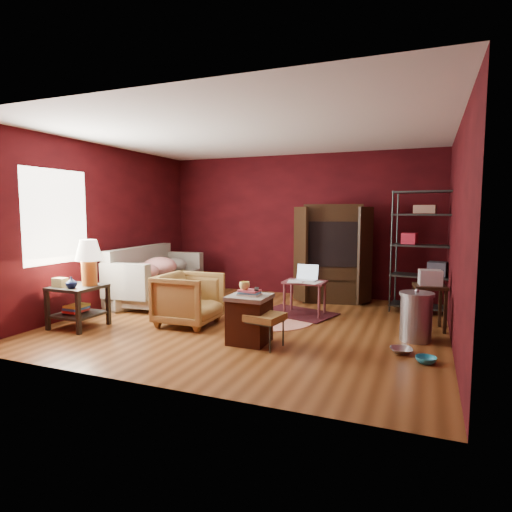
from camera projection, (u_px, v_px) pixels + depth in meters
The scene contains 18 objects.
room at pixel (248, 230), 6.29m from camera, with size 5.54×5.04×2.84m.
sofa at pixel (156, 280), 7.95m from camera, with size 2.04×0.60×0.80m, color gray.
armchair at pixel (189, 297), 6.32m from camera, with size 0.82×0.77×0.85m, color black.
pet_bowl_steel at pixel (402, 343), 5.06m from camera, with size 0.26×0.06×0.26m, color #A9ABAF.
pet_bowl_turquoise at pixel (426, 353), 4.74m from camera, with size 0.23×0.07×0.23m, color teal.
vase at pixel (71, 283), 5.95m from camera, with size 0.16×0.16×0.16m, color #0C1940.
mug at pixel (244, 285), 5.41m from camera, with size 0.13×0.10×0.13m, color #FFEC7C.
side_table at pixel (84, 275), 6.17m from camera, with size 0.65×0.65×1.27m.
sofa_cushions at pixel (154, 277), 7.98m from camera, with size 1.06×2.28×0.93m.
hamper at pixel (250, 318), 5.45m from camera, with size 0.51×0.51×0.71m.
footstool at pixel (265, 318), 5.27m from camera, with size 0.48×0.48×0.42m.
rug_round at pixel (271, 320), 6.61m from camera, with size 1.42×1.42×0.01m.
rug_oriental at pixel (297, 313), 7.02m from camera, with size 1.34×1.08×0.01m.
laptop_desk at pixel (305, 285), 6.88m from camera, with size 0.66×0.52×0.81m.
tv_armoire at pixel (333, 251), 7.88m from camera, with size 1.40×0.92×1.80m.
wire_shelving at pixel (424, 246), 6.99m from camera, with size 1.03×0.56×2.01m.
small_stand at pixel (430, 285), 6.04m from camera, with size 0.49×0.49×0.86m.
trash_can at pixel (416, 316), 5.55m from camera, with size 0.48×0.48×0.69m.
Camera 1 is at (2.42, -5.81, 1.68)m, focal length 30.00 mm.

